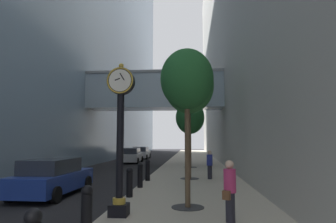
{
  "coord_description": "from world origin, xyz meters",
  "views": [
    {
      "loc": [
        2.74,
        -1.66,
        2.36
      ],
      "look_at": [
        0.84,
        21.41,
        4.68
      ],
      "focal_mm": 31.29,
      "sensor_mm": 36.0,
      "label": 1
    }
  ],
  "objects": [
    {
      "name": "ground_plane",
      "position": [
        0.0,
        27.0,
        0.0
      ],
      "size": [
        110.0,
        110.0,
        0.0
      ],
      "primitive_type": "plane",
      "color": "black",
      "rests_on": "ground"
    },
    {
      "name": "sidewalk_right",
      "position": [
        2.8,
        30.0,
        0.07
      ],
      "size": [
        5.6,
        80.0,
        0.14
      ],
      "primitive_type": "cube",
      "color": "#BCB29E",
      "rests_on": "ground"
    },
    {
      "name": "building_block_right",
      "position": [
        10.1,
        30.0,
        17.79
      ],
      "size": [
        9.0,
        80.0,
        35.58
      ],
      "color": "#B7B2A8",
      "rests_on": "ground"
    },
    {
      "name": "street_clock",
      "position": [
        0.55,
        7.13,
        2.69
      ],
      "size": [
        0.84,
        0.55,
        4.64
      ],
      "color": "black",
      "rests_on": "sidewalk_right"
    },
    {
      "name": "bollard_second",
      "position": [
        0.24,
        5.26,
        0.75
      ],
      "size": [
        0.28,
        0.28,
        1.17
      ],
      "color": "black",
      "rests_on": "sidewalk_right"
    },
    {
      "name": "bollard_fourth",
      "position": [
        0.24,
        10.04,
        0.75
      ],
      "size": [
        0.28,
        0.28,
        1.17
      ],
      "color": "black",
      "rests_on": "sidewalk_right"
    },
    {
      "name": "bollard_fifth",
      "position": [
        0.24,
        12.43,
        0.75
      ],
      "size": [
        0.28,
        0.28,
        1.17
      ],
      "color": "black",
      "rests_on": "sidewalk_right"
    },
    {
      "name": "bollard_sixth",
      "position": [
        0.24,
        14.82,
        0.75
      ],
      "size": [
        0.28,
        0.28,
        1.17
      ],
      "color": "black",
      "rests_on": "sidewalk_right"
    },
    {
      "name": "street_tree_near",
      "position": [
        2.57,
        8.4,
        4.46
      ],
      "size": [
        1.85,
        1.85,
        5.44
      ],
      "color": "#333335",
      "rests_on": "sidewalk_right"
    },
    {
      "name": "street_tree_mid_near",
      "position": [
        2.57,
        15.87,
        5.69
      ],
      "size": [
        3.0,
        3.0,
        7.29
      ],
      "color": "#333335",
      "rests_on": "sidewalk_right"
    },
    {
      "name": "street_tree_mid_far",
      "position": [
        2.57,
        23.34,
        4.33
      ],
      "size": [
        2.45,
        2.45,
        5.62
      ],
      "color": "#333335",
      "rests_on": "sidewalk_right"
    },
    {
      "name": "pedestrian_walking",
      "position": [
        3.77,
        6.71,
        1.03
      ],
      "size": [
        0.47,
        0.52,
        1.68
      ],
      "color": "#23232D",
      "rests_on": "sidewalk_right"
    },
    {
      "name": "pedestrian_by_clock",
      "position": [
        3.75,
        15.82,
        1.02
      ],
      "size": [
        0.48,
        0.48,
        1.66
      ],
      "color": "#23232D",
      "rests_on": "sidewalk_right"
    },
    {
      "name": "car_silver_near",
      "position": [
        -3.7,
        29.48,
        0.78
      ],
      "size": [
        2.06,
        4.65,
        1.61
      ],
      "color": "#B7BABF",
      "rests_on": "ground"
    },
    {
      "name": "car_blue_mid",
      "position": [
        -3.34,
        10.84,
        0.78
      ],
      "size": [
        2.17,
        4.71,
        1.58
      ],
      "color": "navy",
      "rests_on": "ground"
    },
    {
      "name": "car_white_far",
      "position": [
        -3.97,
        36.64,
        0.77
      ],
      "size": [
        2.16,
        4.65,
        1.58
      ],
      "color": "silver",
      "rests_on": "ground"
    }
  ]
}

